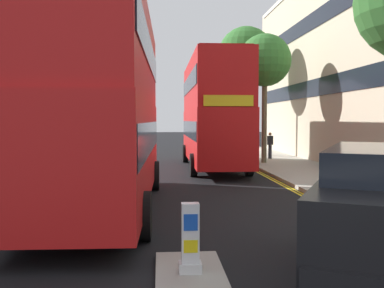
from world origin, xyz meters
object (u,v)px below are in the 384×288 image
(double_decker_bus_away, at_px, (106,102))
(double_decker_bus_oncoming, at_px, (213,110))
(keep_left_bollard, at_px, (190,241))
(pedestrian_far, at_px, (270,145))

(double_decker_bus_away, xyz_separation_m, double_decker_bus_oncoming, (4.28, 10.30, 0.00))
(keep_left_bollard, distance_m, double_decker_bus_away, 6.45)
(keep_left_bollard, distance_m, double_decker_bus_oncoming, 16.29)
(keep_left_bollard, xyz_separation_m, double_decker_bus_oncoming, (2.30, 15.94, 2.42))
(double_decker_bus_away, height_order, pedestrian_far, double_decker_bus_away)
(double_decker_bus_away, bearing_deg, pedestrian_far, 59.68)
(double_decker_bus_away, bearing_deg, double_decker_bus_oncoming, 67.43)
(keep_left_bollard, bearing_deg, pedestrian_far, 72.29)
(double_decker_bus_away, bearing_deg, keep_left_bollard, -70.71)
(keep_left_bollard, xyz_separation_m, pedestrian_far, (6.35, 19.90, 0.38))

